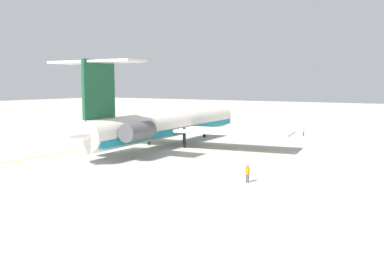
{
  "coord_description": "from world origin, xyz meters",
  "views": [
    {
      "loc": [
        49.13,
        46.97,
        9.65
      ],
      "look_at": [
        -4.81,
        12.91,
        2.95
      ],
      "focal_mm": 39.53,
      "sensor_mm": 36.0,
      "label": 1
    }
  ],
  "objects_px": {
    "main_jetliner": "(166,124)",
    "ground_crew_near_nose": "(248,171)",
    "ground_crew_near_tail": "(304,131)",
    "safety_cone_nose": "(161,126)"
  },
  "relations": [
    {
      "from": "main_jetliner",
      "to": "ground_crew_near_nose",
      "type": "relative_size",
      "value": 24.51
    },
    {
      "from": "ground_crew_near_tail",
      "to": "ground_crew_near_nose",
      "type": "bearing_deg",
      "value": -72.3
    },
    {
      "from": "ground_crew_near_tail",
      "to": "safety_cone_nose",
      "type": "distance_m",
      "value": 32.54
    },
    {
      "from": "main_jetliner",
      "to": "ground_crew_near_tail",
      "type": "bearing_deg",
      "value": -34.22
    },
    {
      "from": "ground_crew_near_nose",
      "to": "safety_cone_nose",
      "type": "xyz_separation_m",
      "value": [
        -38.78,
        -39.3,
        -0.84
      ]
    },
    {
      "from": "main_jetliner",
      "to": "safety_cone_nose",
      "type": "height_order",
      "value": "main_jetliner"
    },
    {
      "from": "main_jetliner",
      "to": "ground_crew_near_nose",
      "type": "distance_m",
      "value": 26.11
    },
    {
      "from": "ground_crew_near_nose",
      "to": "ground_crew_near_tail",
      "type": "distance_m",
      "value": 39.7
    },
    {
      "from": "ground_crew_near_tail",
      "to": "safety_cone_nose",
      "type": "relative_size",
      "value": 2.98
    },
    {
      "from": "safety_cone_nose",
      "to": "ground_crew_near_nose",
      "type": "bearing_deg",
      "value": 45.38
    }
  ]
}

